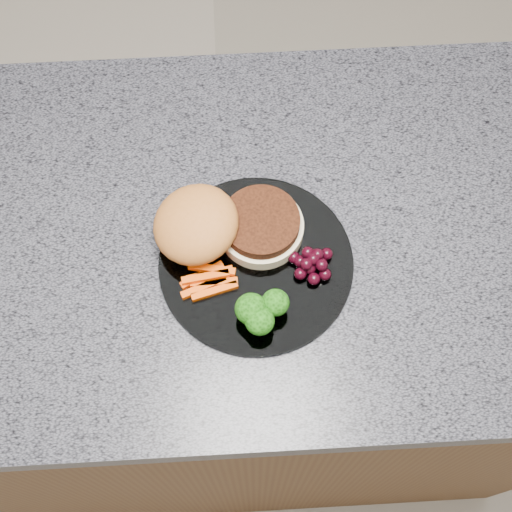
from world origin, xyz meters
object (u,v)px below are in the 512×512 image
Objects in this scene: island_cabinet at (222,335)px; plate at (256,263)px; burger at (219,226)px; grape_bunch at (312,263)px.

island_cabinet is 4.62× the size of plate.
burger is (-0.05, 0.04, 0.03)m from plate.
burger is 0.13m from grape_bunch.
grape_bunch is at bearing -25.17° from island_cabinet.
grape_bunch reaches higher than island_cabinet.
plate is at bearing 171.62° from grape_bunch.
island_cabinet is 0.48m from plate.
plate is 0.07m from burger.
burger reaches higher than island_cabinet.
grape_bunch is at bearing -8.38° from plate.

